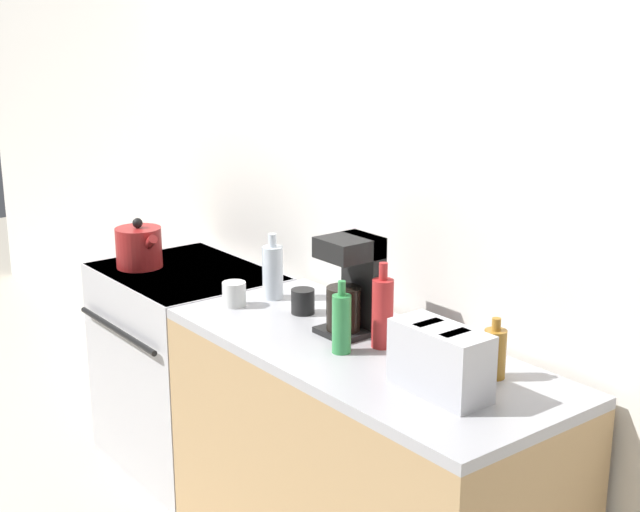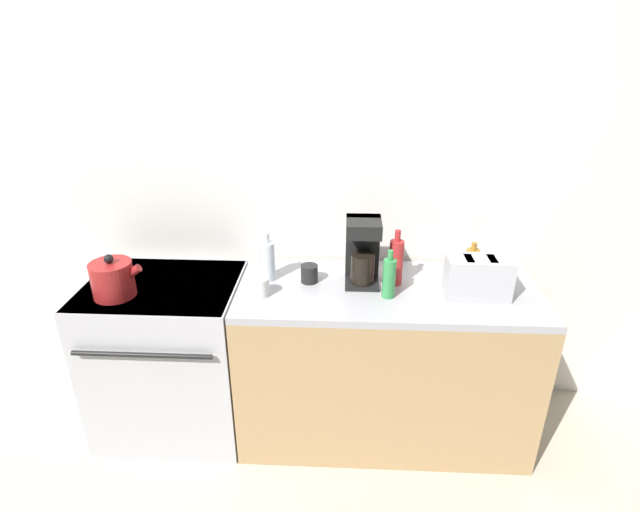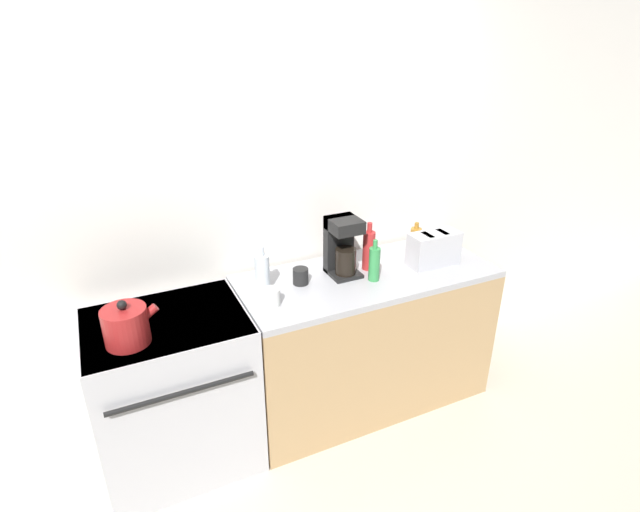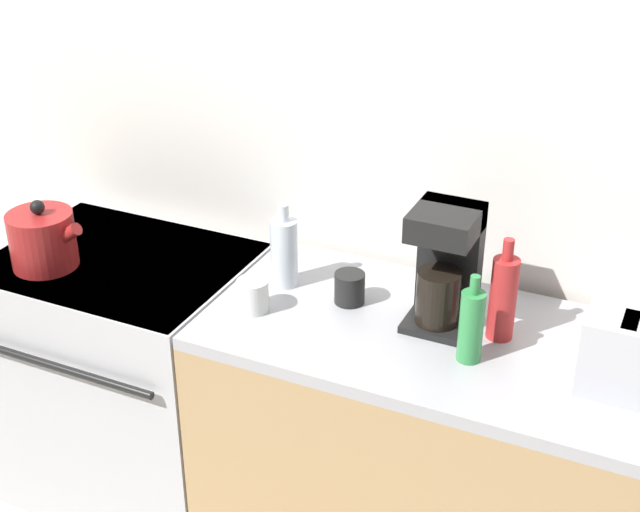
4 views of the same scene
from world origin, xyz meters
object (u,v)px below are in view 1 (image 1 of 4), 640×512
Objects in this scene: bottle_green at (342,323)px; cup_white at (234,294)px; kettle at (139,247)px; bottle_red at (383,312)px; cup_black at (303,301)px; coffee_maker at (354,283)px; bottle_clear at (273,271)px; stove at (189,365)px; toaster at (440,360)px; bottle_amber at (495,353)px.

bottle_green is 2.62× the size of cup_white.
kettle is 1.37m from bottle_red.
bottle_green reaches higher than cup_black.
kettle is 0.73× the size of coffee_maker.
kettle is 0.74m from bottle_clear.
cup_black is (0.92, 0.19, -0.04)m from kettle.
stove is 9.57× the size of cup_white.
kettle reaches higher than toaster.
cup_black is (0.21, -0.02, -0.06)m from bottle_clear.
bottle_clear is at bearing 8.97° from stove.
bottle_clear is at bearing -179.68° from coffee_maker.
toaster is 1.06× the size of bottle_red.
bottle_amber is 0.50m from bottle_green.
bottle_green is (1.31, 0.06, 0.01)m from kettle.
bottle_clear reaches higher than cup_white.
cup_black is at bearing 11.69° from kettle.
cup_black is at bearing 34.03° from cup_white.
kettle is 0.97× the size of bottle_clear.
bottle_red reaches higher than stove.
kettle is 1.32× the size of bottle_amber.
stove is 2.60× the size of coffee_maker.
coffee_maker is (-0.54, 0.13, 0.07)m from toaster.
coffee_maker is 0.21m from bottle_green.
bottle_red is 3.12× the size of cup_white.
toaster is 0.82m from cup_black.
stove is 3.06× the size of bottle_red.
cup_white is (-0.23, -0.15, 0.00)m from cup_black.
stove is 0.89m from cup_black.
cup_white is at bearing -177.69° from toaster.
coffee_maker is 3.75× the size of cup_black.
toaster is 0.39m from bottle_red.
coffee_maker is 0.54m from cup_white.
bottle_amber reaches higher than cup_white.
kettle is (-0.17, -0.12, 0.52)m from stove.
bottle_clear is at bearing 175.76° from cup_black.
coffee_maker reaches higher than bottle_red.
stove is 9.74× the size of cup_black.
bottle_red reaches higher than bottle_green.
bottle_clear is at bearing 16.26° from kettle.
toaster reaches higher than cup_black.
kettle is at bearing -170.58° from bottle_amber.
toaster is at bearing -16.83° from bottle_red.
kettle is at bearing -177.36° from toaster.
stove is at bearing 176.70° from bottle_green.
bottle_green is at bearing -51.22° from coffee_maker.
bottle_red is 0.15m from bottle_green.
bottle_green is at bearing -13.99° from bottle_clear.
kettle is 2.70× the size of cup_white.
stove is at bearing -171.03° from bottle_clear.
kettle is at bearing -176.86° from cup_white.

